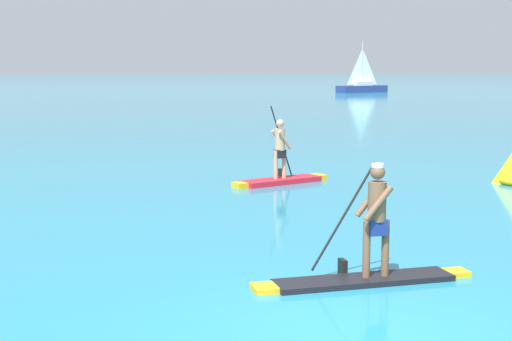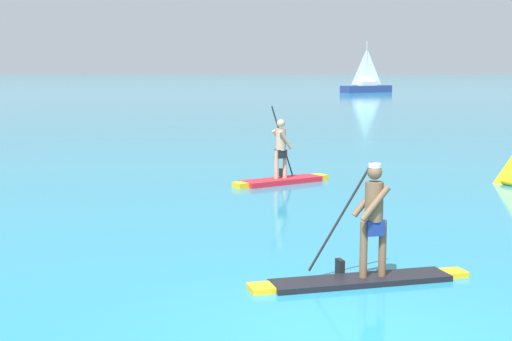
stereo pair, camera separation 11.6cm
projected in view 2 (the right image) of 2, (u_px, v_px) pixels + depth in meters
ground at (350, 339)px, 8.52m from camera, size 440.00×440.00×0.00m
paddleboarder_mid_center at (364, 253)px, 10.65m from camera, size 3.29×0.84×1.77m
paddleboarder_far_right at (282, 171)px, 19.59m from camera, size 2.75×1.50×2.01m
sailboat_right_horizon at (366, 86)px, 82.74m from camera, size 6.20×3.69×5.63m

